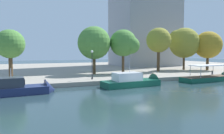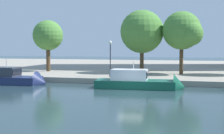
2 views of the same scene
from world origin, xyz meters
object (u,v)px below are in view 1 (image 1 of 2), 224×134
at_px(mooring_bollard_0, 113,77).
at_px(lamp_post, 92,61).
at_px(mooring_bollard_1, 212,72).
at_px(tree_1, 9,44).
at_px(tree_5, 125,43).
at_px(motor_yacht_1, 135,82).
at_px(tree_3, 159,40).
at_px(motor_yacht_0, 19,90).
at_px(tour_boat_2, 212,79).
at_px(tree_2, 183,43).
at_px(tree_4, 208,44).
at_px(tree_0, 93,43).

distance_m(mooring_bollard_0, lamp_post, 4.26).
xyz_separation_m(mooring_bollard_1, tree_1, (-35.83, 8.65, 5.29)).
height_order(mooring_bollard_0, tree_5, tree_5).
xyz_separation_m(motor_yacht_1, tree_3, (12.98, 12.81, 7.08)).
xyz_separation_m(mooring_bollard_1, lamp_post, (-23.63, 1.97, 2.56)).
xyz_separation_m(mooring_bollard_0, tree_3, (15.19, 9.56, 6.58)).
height_order(motor_yacht_0, tour_boat_2, motor_yacht_0).
distance_m(lamp_post, tree_5, 11.45).
relative_size(mooring_bollard_1, lamp_post, 0.17).
distance_m(tree_1, tree_5, 21.15).
bearing_deg(tree_5, tour_boat_2, -45.84).
relative_size(motor_yacht_0, tree_2, 0.88).
xyz_separation_m(motor_yacht_0, lamp_post, (10.74, 5.30, 3.16)).
bearing_deg(tree_2, tree_4, -26.95).
xyz_separation_m(lamp_post, tree_0, (2.69, 7.61, 3.17)).
height_order(tree_2, tree_3, tree_2).
bearing_deg(tree_5, tree_0, 169.29).
distance_m(mooring_bollard_1, lamp_post, 23.85).
height_order(motor_yacht_0, lamp_post, lamp_post).
height_order(lamp_post, tree_4, tree_4).
xyz_separation_m(mooring_bollard_0, tree_1, (-14.98, 8.60, 5.33)).
bearing_deg(mooring_bollard_0, lamp_post, 145.38).
height_order(motor_yacht_1, tree_0, tree_0).
xyz_separation_m(motor_yacht_1, mooring_bollard_0, (-2.20, 3.25, 0.50)).
height_order(tree_1, tree_5, tree_5).
distance_m(motor_yacht_1, lamp_post, 7.82).
xyz_separation_m(tree_1, tree_4, (43.30, -0.42, 0.47)).
relative_size(mooring_bollard_1, tree_5, 0.09).
relative_size(motor_yacht_0, tree_4, 0.97).
bearing_deg(tree_4, tree_0, 177.27).
distance_m(motor_yacht_1, tree_1, 21.67).
xyz_separation_m(tree_4, tree_5, (-22.16, 0.17, -0.09)).
distance_m(tree_0, tree_3, 15.30).
bearing_deg(tour_boat_2, motor_yacht_1, 177.52).
relative_size(motor_yacht_1, tree_3, 1.00).
distance_m(motor_yacht_1, tree_0, 14.42).
relative_size(lamp_post, tree_5, 0.52).
bearing_deg(motor_yacht_0, mooring_bollard_1, 1.63).
height_order(mooring_bollard_1, tree_5, tree_5).
relative_size(tour_boat_2, mooring_bollard_1, 14.59).
bearing_deg(tree_2, motor_yacht_0, -158.72).
relative_size(lamp_post, tree_1, 0.57).
xyz_separation_m(motor_yacht_0, motor_yacht_1, (15.72, 0.12, 0.06)).
distance_m(tour_boat_2, tree_2, 16.64).
distance_m(tree_3, tree_5, 9.15).
relative_size(motor_yacht_1, tree_1, 1.20).
distance_m(mooring_bollard_0, tree_2, 26.21).
bearing_deg(mooring_bollard_0, mooring_bollard_1, -0.13).
relative_size(mooring_bollard_0, tree_2, 0.07).
distance_m(motor_yacht_1, tree_2, 26.04).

